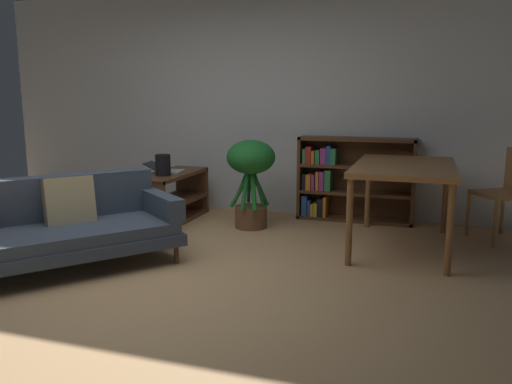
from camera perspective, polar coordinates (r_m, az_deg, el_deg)
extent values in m
plane|color=tan|center=(4.22, -13.15, -9.38)|extent=(8.16, 8.16, 0.00)
cube|color=silver|center=(6.42, -0.85, 9.99)|extent=(6.80, 0.10, 2.70)
cylinder|color=#56351E|center=(4.50, -8.80, -6.84)|extent=(0.04, 0.04, 0.16)
cylinder|color=#56351E|center=(5.16, -12.14, -4.71)|extent=(0.04, 0.04, 0.16)
cube|color=#384251|center=(4.54, -21.74, -5.65)|extent=(1.94, 2.12, 0.10)
cube|color=#384251|center=(4.51, -21.82, -4.43)|extent=(1.86, 2.04, 0.10)
cube|color=#384251|center=(4.78, -22.81, -0.72)|extent=(1.37, 1.64, 0.38)
cube|color=#384251|center=(4.74, -10.63, -1.29)|extent=(0.72, 0.62, 0.20)
cube|color=tan|center=(4.66, -19.97, -0.91)|extent=(0.42, 0.45, 0.42)
cube|color=#56351E|center=(6.45, -7.09, 0.35)|extent=(0.43, 0.04, 0.56)
cube|color=#56351E|center=(5.50, -11.97, -1.59)|extent=(0.43, 0.04, 0.56)
cube|color=#56351E|center=(5.98, -9.32, -1.00)|extent=(0.43, 1.09, 0.04)
cube|color=#56351E|center=(5.93, -9.41, 1.91)|extent=(0.43, 1.13, 0.04)
cube|color=#56351E|center=(6.03, -9.26, -2.96)|extent=(0.43, 1.09, 0.04)
cube|color=silver|center=(5.98, -9.27, 2.27)|extent=(0.26, 0.32, 0.02)
cube|color=black|center=(6.04, -11.11, 2.80)|extent=(0.23, 0.31, 0.10)
cylinder|color=black|center=(5.74, -10.25, 2.96)|extent=(0.17, 0.17, 0.23)
cylinder|color=slate|center=(5.73, -10.27, 3.42)|extent=(0.09, 0.09, 0.01)
cylinder|color=brown|center=(5.63, -0.56, -2.76)|extent=(0.35, 0.35, 0.24)
cylinder|color=#1E6B28|center=(5.53, 0.14, 1.02)|extent=(0.17, 0.04, 0.53)
cylinder|color=#1E6B28|center=(5.60, 0.35, 0.51)|extent=(0.19, 0.17, 0.43)
cylinder|color=#1E6B28|center=(5.67, -0.72, 1.60)|extent=(0.14, 0.25, 0.61)
cylinder|color=#1E6B28|center=(5.62, -1.54, 0.90)|extent=(0.25, 0.09, 0.49)
cylinder|color=#1E6B28|center=(5.56, -1.68, 0.29)|extent=(0.24, 0.13, 0.41)
cylinder|color=#1E6B28|center=(5.45, -1.05, 1.32)|extent=(0.07, 0.25, 0.62)
cylinder|color=#1E6B28|center=(5.45, -0.34, 0.68)|extent=(0.16, 0.25, 0.52)
ellipsoid|color=#1E6B28|center=(5.52, -0.57, 3.89)|extent=(0.52, 0.52, 0.37)
cylinder|color=brown|center=(5.73, 12.27, -0.15)|extent=(0.06, 0.06, 0.75)
cylinder|color=brown|center=(4.39, 10.28, -3.35)|extent=(0.06, 0.06, 0.75)
cylinder|color=brown|center=(5.70, 20.19, -0.62)|extent=(0.06, 0.06, 0.75)
cylinder|color=brown|center=(4.36, 20.65, -3.98)|extent=(0.06, 0.06, 0.75)
cube|color=brown|center=(4.96, 16.12, 2.70)|extent=(0.89, 1.48, 0.05)
cylinder|color=olive|center=(5.38, 24.95, -3.24)|extent=(0.04, 0.04, 0.45)
cylinder|color=olive|center=(5.69, 22.42, -2.34)|extent=(0.04, 0.04, 0.45)
cylinder|color=olive|center=(5.94, 25.58, -2.06)|extent=(0.04, 0.04, 0.45)
cube|color=olive|center=(5.62, 25.47, -0.20)|extent=(0.61, 0.61, 0.04)
cube|color=#56351E|center=(6.09, 5.01, 1.68)|extent=(0.04, 0.29, 0.96)
cube|color=#56351E|center=(5.93, 17.05, 1.00)|extent=(0.04, 0.29, 0.96)
cube|color=#56351E|center=(5.92, 11.11, 5.75)|extent=(1.31, 0.29, 0.04)
cube|color=#56351E|center=(6.07, 10.80, -2.94)|extent=(1.31, 0.29, 0.04)
cube|color=#56351E|center=(6.10, 11.11, 1.53)|extent=(1.27, 0.04, 0.96)
cube|color=#56351E|center=(6.00, 10.90, -0.09)|extent=(1.27, 0.28, 0.04)
cube|color=#56351E|center=(5.95, 11.00, 2.81)|extent=(1.27, 0.28, 0.04)
cube|color=#2D5199|center=(6.12, 5.55, -1.39)|extent=(0.06, 0.22, 0.23)
cube|color=#2D5199|center=(6.11, 6.02, -1.65)|extent=(0.03, 0.20, 0.18)
cube|color=gold|center=(6.11, 6.34, -1.86)|extent=(0.03, 0.21, 0.14)
cube|color=gold|center=(6.10, 6.76, -1.84)|extent=(0.04, 0.24, 0.15)
cube|color=black|center=(6.08, 7.23, -1.62)|extent=(0.06, 0.21, 0.21)
cube|color=orange|center=(6.06, 7.70, -1.56)|extent=(0.03, 0.18, 0.23)
cube|color=black|center=(6.07, 5.50, 1.21)|extent=(0.04, 0.22, 0.18)
cube|color=orange|center=(6.06, 6.00, 1.19)|extent=(0.06, 0.24, 0.18)
cube|color=#993884|center=(6.05, 6.49, 1.16)|extent=(0.04, 0.23, 0.18)
cube|color=orange|center=(6.02, 6.90, 1.28)|extent=(0.03, 0.18, 0.22)
cube|color=#993884|center=(6.03, 7.43, 1.29)|extent=(0.05, 0.24, 0.22)
cube|color=#337F47|center=(6.00, 8.05, 1.33)|extent=(0.07, 0.20, 0.24)
cube|color=#337F47|center=(6.02, 5.51, 4.02)|extent=(0.03, 0.21, 0.17)
cube|color=red|center=(6.01, 6.00, 4.13)|extent=(0.06, 0.22, 0.20)
cube|color=orange|center=(6.00, 6.45, 3.88)|extent=(0.03, 0.19, 0.15)
cube|color=#337F47|center=(5.99, 6.93, 3.90)|extent=(0.05, 0.19, 0.16)
cube|color=#993884|center=(5.98, 7.61, 4.01)|extent=(0.07, 0.23, 0.19)
cube|color=#2D5199|center=(5.97, 8.18, 4.10)|extent=(0.05, 0.22, 0.21)
cube|color=#337F47|center=(5.96, 8.69, 3.95)|extent=(0.06, 0.23, 0.18)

